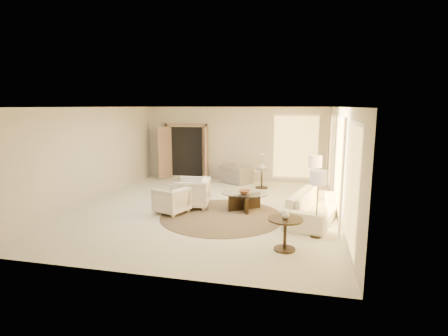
% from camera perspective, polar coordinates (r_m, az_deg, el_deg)
% --- Properties ---
extents(room, '(7.04, 8.04, 2.83)m').
position_cam_1_polar(room, '(9.54, -2.87, 1.45)').
color(room, beige).
rests_on(room, ground).
extents(windows_right, '(0.10, 6.40, 2.40)m').
position_cam_1_polar(windows_right, '(9.35, 18.14, 0.48)').
color(windows_right, '#F7C462').
rests_on(windows_right, room).
extents(window_back_corner, '(1.70, 0.10, 2.40)m').
position_cam_1_polar(window_back_corner, '(13.12, 11.60, 3.40)').
color(window_back_corner, '#F7C462').
rests_on(window_back_corner, room).
extents(curtains_right, '(0.06, 5.20, 2.60)m').
position_cam_1_polar(curtains_right, '(10.23, 17.39, 1.03)').
color(curtains_right, tan).
rests_on(curtains_right, room).
extents(french_doors, '(1.95, 0.66, 2.16)m').
position_cam_1_polar(french_doors, '(13.76, -6.23, 2.66)').
color(french_doors, '#A28065').
rests_on(french_doors, room).
extents(area_rug, '(4.17, 4.17, 0.01)m').
position_cam_1_polar(area_rug, '(9.17, -0.35, -7.84)').
color(area_rug, '#3A2B1F').
rests_on(area_rug, room).
extents(sofa, '(1.54, 2.58, 0.70)m').
position_cam_1_polar(sofa, '(9.08, 14.58, -6.07)').
color(sofa, silver).
rests_on(sofa, room).
extents(armchair_left, '(0.94, 0.99, 0.92)m').
position_cam_1_polar(armchair_left, '(9.90, -5.16, -3.81)').
color(armchair_left, silver).
rests_on(armchair_left, room).
extents(armchair_right, '(0.95, 0.97, 0.79)m').
position_cam_1_polar(armchair_right, '(9.44, -8.59, -4.99)').
color(armchair_right, silver).
rests_on(armchair_right, room).
extents(accent_chair, '(1.22, 1.08, 0.90)m').
position_cam_1_polar(accent_chair, '(12.92, 2.00, -0.54)').
color(accent_chair, gray).
rests_on(accent_chair, room).
extents(coffee_table, '(1.62, 1.62, 0.47)m').
position_cam_1_polar(coffee_table, '(9.66, 3.37, -5.13)').
color(coffee_table, black).
rests_on(coffee_table, room).
extents(end_table, '(0.69, 0.69, 0.65)m').
position_cam_1_polar(end_table, '(7.09, 9.94, -9.70)').
color(end_table, black).
rests_on(end_table, room).
extents(side_table, '(0.57, 0.57, 0.66)m').
position_cam_1_polar(side_table, '(12.22, 6.17, -1.44)').
color(side_table, '#2C251A').
rests_on(side_table, room).
extents(floor_lamp_near, '(0.36, 0.36, 1.50)m').
position_cam_1_polar(floor_lamp_near, '(9.82, 14.66, 0.67)').
color(floor_lamp_near, '#2C251A').
rests_on(floor_lamp_near, room).
extents(floor_lamp_far, '(0.36, 0.36, 1.48)m').
position_cam_1_polar(floor_lamp_far, '(7.71, 15.13, -2.01)').
color(floor_lamp_far, '#2C251A').
rests_on(floor_lamp_far, room).
extents(bowl, '(0.34, 0.34, 0.08)m').
position_cam_1_polar(bowl, '(9.61, 3.38, -3.88)').
color(bowl, brown).
rests_on(bowl, coffee_table).
extents(end_vase, '(0.16, 0.16, 0.17)m').
position_cam_1_polar(end_vase, '(7.00, 10.01, -7.53)').
color(end_vase, silver).
rests_on(end_vase, end_table).
extents(side_vase, '(0.28, 0.28, 0.23)m').
position_cam_1_polar(side_vase, '(12.15, 6.20, 0.26)').
color(side_vase, silver).
rests_on(side_vase, side_table).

